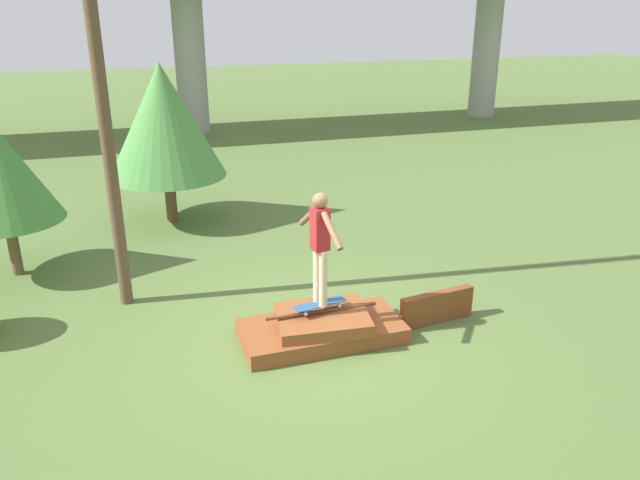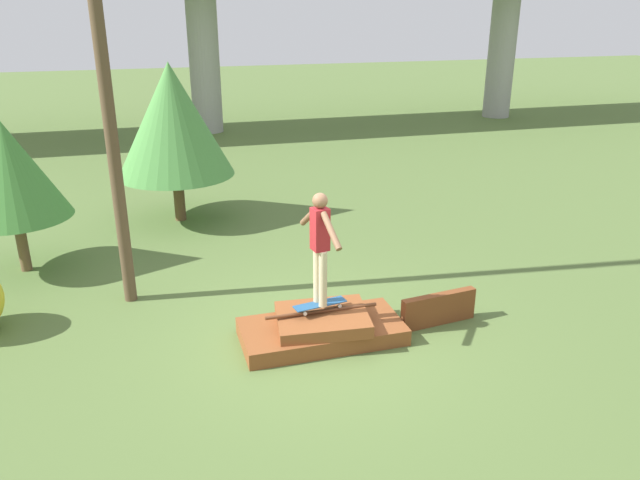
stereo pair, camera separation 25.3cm
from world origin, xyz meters
name	(u,v)px [view 2 (the right image)]	position (x,y,z in m)	size (l,w,h in m)	color
ground_plane	(322,339)	(0.00, 0.00, 0.00)	(80.00, 80.00, 0.00)	#567038
scrap_pile	(322,328)	(0.00, -0.01, 0.18)	(2.38, 1.21, 0.48)	brown
scrap_plank_loose	(438,309)	(1.85, -0.03, 0.25)	(1.26, 0.30, 0.50)	brown
skateboard	(320,304)	(-0.02, 0.03, 0.56)	(0.81, 0.34, 0.09)	#23517F
skater	(320,241)	(-0.02, 0.03, 1.54)	(0.31, 1.20, 1.66)	#C6B78E
utility_pole	(98,23)	(-2.72, 2.09, 4.36)	(1.30, 0.20, 8.46)	brown
tree_behind_left	(9,170)	(-4.59, 3.87, 1.89)	(1.95, 1.95, 2.76)	brown
tree_behind_right	(173,120)	(-1.66, 5.97, 2.25)	(2.53, 2.53, 3.47)	brown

